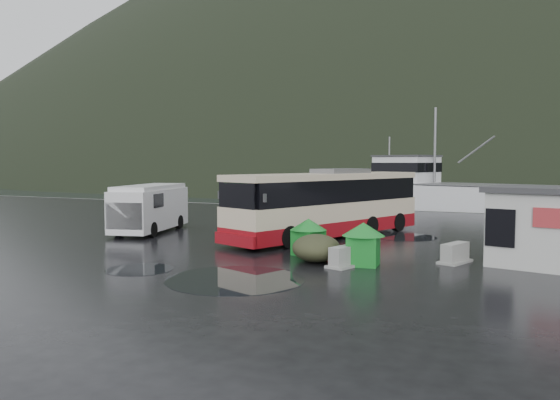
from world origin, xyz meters
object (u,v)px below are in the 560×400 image
at_px(jersey_barrier_a, 345,267).
at_px(fishing_trawler, 464,205).
at_px(waste_bin_right, 308,255).
at_px(dome_tent, 316,261).
at_px(coach_bus, 328,237).
at_px(ticket_kiosk, 541,267).
at_px(waste_bin_left, 363,265).
at_px(white_van, 151,232).
at_px(jersey_barrier_b, 455,263).

relative_size(jersey_barrier_a, fishing_trawler, 0.06).
relative_size(waste_bin_right, dome_tent, 0.58).
bearing_deg(jersey_barrier_a, coach_bus, 113.73).
height_order(dome_tent, fishing_trawler, fishing_trawler).
bearing_deg(ticket_kiosk, coach_bus, 168.77).
xyz_separation_m(waste_bin_left, waste_bin_right, (-2.54, 1.16, 0.00)).
bearing_deg(white_van, jersey_barrier_a, -35.23).
relative_size(jersey_barrier_a, jersey_barrier_b, 1.00).
relative_size(white_van, jersey_barrier_b, 4.10).
bearing_deg(waste_bin_right, white_van, 162.26).
height_order(coach_bus, jersey_barrier_b, coach_bus).
xyz_separation_m(waste_bin_right, dome_tent, (0.73, -1.06, 0.00)).
bearing_deg(ticket_kiosk, jersey_barrier_a, -143.42).
bearing_deg(jersey_barrier_b, dome_tent, -160.14).
distance_m(ticket_kiosk, jersey_barrier_b, 2.88).
distance_m(waste_bin_left, jersey_barrier_a, 0.72).
bearing_deg(waste_bin_right, jersey_barrier_b, 6.83).
bearing_deg(dome_tent, waste_bin_right, 124.47).
xyz_separation_m(ticket_kiosk, jersey_barrier_a, (-6.29, -2.77, 0.00)).
distance_m(coach_bus, ticket_kiosk, 10.22).
xyz_separation_m(waste_bin_left, dome_tent, (-1.81, 0.10, 0.00)).
distance_m(waste_bin_right, jersey_barrier_a, 2.62).
bearing_deg(coach_bus, ticket_kiosk, -2.59).
distance_m(waste_bin_right, ticket_kiosk, 8.39).
xyz_separation_m(ticket_kiosk, jersey_barrier_b, (-2.85, -0.46, 0.00)).
bearing_deg(jersey_barrier_a, fishing_trawler, 87.95).
bearing_deg(jersey_barrier_b, white_van, 170.60).
bearing_deg(jersey_barrier_a, waste_bin_left, 44.16).
height_order(dome_tent, jersey_barrier_a, dome_tent).
height_order(white_van, jersey_barrier_a, white_van).
distance_m(white_van, jersey_barrier_a, 13.07).
height_order(waste_bin_left, jersey_barrier_b, waste_bin_left).
height_order(coach_bus, ticket_kiosk, coach_bus).
xyz_separation_m(ticket_kiosk, fishing_trawler, (-5.21, 27.39, 0.00)).
height_order(waste_bin_left, jersey_barrier_a, waste_bin_left).
bearing_deg(jersey_barrier_b, ticket_kiosk, 9.19).
bearing_deg(dome_tent, waste_bin_left, -3.16).
relative_size(coach_bus, white_van, 1.99).
bearing_deg(dome_tent, fishing_trawler, 85.40).
bearing_deg(coach_bus, jersey_barrier_a, -44.83).
xyz_separation_m(white_van, dome_tent, (10.83, -4.29, 0.00)).
xyz_separation_m(waste_bin_right, jersey_barrier_a, (2.02, -1.66, 0.00)).
distance_m(white_van, waste_bin_right, 10.61).
bearing_deg(waste_bin_left, fishing_trawler, 88.91).
relative_size(waste_bin_left, jersey_barrier_a, 1.05).
distance_m(jersey_barrier_b, fishing_trawler, 27.95).
bearing_deg(dome_tent, white_van, 158.39).
distance_m(ticket_kiosk, fishing_trawler, 27.88).
bearing_deg(waste_bin_left, white_van, 160.85).
distance_m(coach_bus, waste_bin_left, 7.35).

